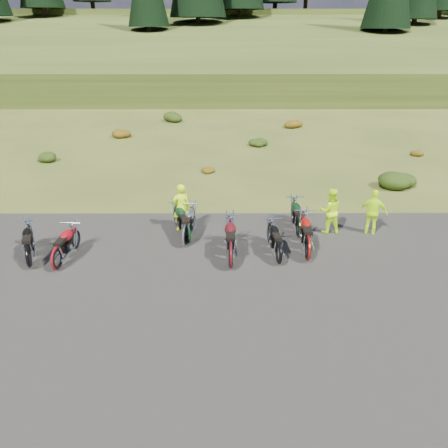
{
  "coord_description": "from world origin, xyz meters",
  "views": [
    {
      "loc": [
        0.39,
        -11.54,
        6.62
      ],
      "look_at": [
        0.44,
        0.88,
        0.99
      ],
      "focal_mm": 35.0,
      "sensor_mm": 36.0,
      "label": 1
    }
  ],
  "objects_px": {
    "person_middle": "(181,208)",
    "motorcycle_7": "(298,237)",
    "motorcycle_0": "(31,268)",
    "motorcycle_3": "(185,246)"
  },
  "relations": [
    {
      "from": "motorcycle_0",
      "to": "person_middle",
      "type": "distance_m",
      "value": 5.15
    },
    {
      "from": "motorcycle_3",
      "to": "motorcycle_7",
      "type": "height_order",
      "value": "motorcycle_3"
    },
    {
      "from": "motorcycle_0",
      "to": "motorcycle_7",
      "type": "relative_size",
      "value": 1.01
    },
    {
      "from": "motorcycle_0",
      "to": "motorcycle_3",
      "type": "xyz_separation_m",
      "value": [
        4.55,
        1.41,
        0.0
      ]
    },
    {
      "from": "person_middle",
      "to": "motorcycle_7",
      "type": "bearing_deg",
      "value": 148.41
    },
    {
      "from": "motorcycle_3",
      "to": "person_middle",
      "type": "bearing_deg",
      "value": 17.01
    },
    {
      "from": "motorcycle_0",
      "to": "person_middle",
      "type": "xyz_separation_m",
      "value": [
        4.34,
        2.64,
        0.85
      ]
    },
    {
      "from": "motorcycle_0",
      "to": "person_middle",
      "type": "height_order",
      "value": "person_middle"
    },
    {
      "from": "motorcycle_0",
      "to": "motorcycle_3",
      "type": "distance_m",
      "value": 4.77
    },
    {
      "from": "motorcycle_0",
      "to": "motorcycle_7",
      "type": "xyz_separation_m",
      "value": [
        8.37,
        2.06,
        0.0
      ]
    }
  ]
}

